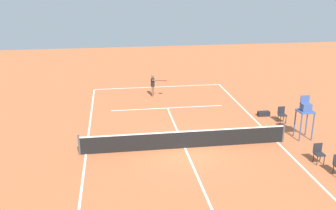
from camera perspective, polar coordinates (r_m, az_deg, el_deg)
name	(u,v)px	position (r m, az deg, el deg)	size (l,w,h in m)	color
ground_plane	(185,148)	(19.99, 2.55, -6.44)	(60.00, 60.00, 0.00)	#B76038
court_lines	(185,148)	(19.99, 2.55, -6.43)	(10.23, 23.26, 0.01)	white
tennis_net	(185,139)	(19.78, 2.57, -5.14)	(10.83, 0.10, 1.07)	#4C4C51
player_serving	(153,84)	(28.10, -2.20, 3.19)	(1.18, 0.86, 1.62)	brown
tennis_ball	(146,101)	(27.26, -3.28, 0.65)	(0.07, 0.07, 0.07)	#CCE033
umpire_chair	(305,111)	(21.85, 19.84, -0.79)	(0.80, 0.80, 2.41)	#38518C
courtside_chair_near	(319,152)	(19.64, 21.61, -6.61)	(0.44, 0.46, 0.95)	#262626
courtside_chair_mid	(282,114)	(24.22, 16.67, -1.26)	(0.44, 0.46, 0.95)	#262626
equipment_bag	(264,114)	(25.09, 14.11, -1.26)	(0.76, 0.32, 0.30)	black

